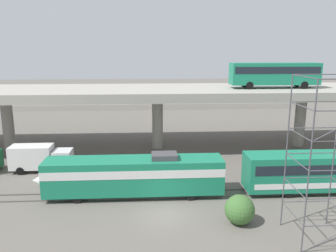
{
  "coord_description": "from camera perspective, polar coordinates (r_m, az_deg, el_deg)",
  "views": [
    {
      "loc": [
        -1.25,
        -26.47,
        13.83
      ],
      "look_at": [
        1.33,
        17.77,
        3.64
      ],
      "focal_mm": 36.44,
      "sensor_mm": 36.0,
      "label": 1
    }
  ],
  "objects": [
    {
      "name": "ground_plane",
      "position": [
        29.89,
        -0.58,
        -14.62
      ],
      "size": [
        260.0,
        260.0,
        0.0
      ],
      "primitive_type": "plane",
      "color": "#605B54"
    },
    {
      "name": "rail_strip_near",
      "position": [
        32.78,
        -0.87,
        -11.9
      ],
      "size": [
        110.0,
        0.12,
        0.12
      ],
      "primitive_type": "cube",
      "color": "#59544C",
      "rests_on": "ground_plane"
    },
    {
      "name": "rail_strip_far",
      "position": [
        34.14,
        -0.98,
        -10.84
      ],
      "size": [
        110.0,
        0.12,
        0.12
      ],
      "primitive_type": "cube",
      "color": "#59544C",
      "rests_on": "ground_plane"
    },
    {
      "name": "train_locomotive",
      "position": [
        32.69,
        -7.14,
        -8.02
      ],
      "size": [
        17.85,
        3.04,
        4.18
      ],
      "rotation": [
        0.0,
        0.0,
        3.14
      ],
      "color": "#197A56",
      "rests_on": "ground_plane"
    },
    {
      "name": "highway_overpass",
      "position": [
        46.89,
        -1.79,
        5.35
      ],
      "size": [
        96.0,
        12.41,
        8.46
      ],
      "color": "#9E998E",
      "rests_on": "ground_plane"
    },
    {
      "name": "transit_bus_on_overpass",
      "position": [
        48.82,
        17.39,
        8.48
      ],
      "size": [
        12.0,
        2.68,
        3.4
      ],
      "rotation": [
        0.0,
        0.0,
        3.14
      ],
      "color": "#197A56",
      "rests_on": "highway_overpass"
    },
    {
      "name": "service_truck_west",
      "position": [
        41.66,
        -20.67,
        -4.93
      ],
      "size": [
        6.8,
        2.46,
        3.04
      ],
      "color": "silver",
      "rests_on": "ground_plane"
    },
    {
      "name": "scaffolding_tower",
      "position": [
        26.5,
        24.6,
        -4.58
      ],
      "size": [
        3.85,
        3.85,
        12.02
      ],
      "color": "#47474C",
      "rests_on": "ground_plane"
    },
    {
      "name": "pier_parking_lot",
      "position": [
        82.53,
        -2.44,
        3.76
      ],
      "size": [
        68.31,
        10.03,
        1.34
      ],
      "primitive_type": "cube",
      "color": "#9E998E",
      "rests_on": "ground_plane"
    },
    {
      "name": "parked_car_0",
      "position": [
        87.91,
        14.68,
        4.87
      ],
      "size": [
        4.63,
        1.99,
        1.5
      ],
      "rotation": [
        0.0,
        0.0,
        3.14
      ],
      "color": "silver",
      "rests_on": "pier_parking_lot"
    },
    {
      "name": "parked_car_1",
      "position": [
        82.08,
        -12.21,
        4.45
      ],
      "size": [
        4.36,
        1.98,
        1.5
      ],
      "color": "#9E998C",
      "rests_on": "pier_parking_lot"
    },
    {
      "name": "parked_car_2",
      "position": [
        82.77,
        5.33,
        4.75
      ],
      "size": [
        4.26,
        1.82,
        1.5
      ],
      "color": "silver",
      "rests_on": "pier_parking_lot"
    },
    {
      "name": "parked_car_3",
      "position": [
        80.26,
        -2.56,
        4.54
      ],
      "size": [
        4.14,
        1.94,
        1.5
      ],
      "rotation": [
        0.0,
        0.0,
        3.14
      ],
      "color": "navy",
      "rests_on": "pier_parking_lot"
    },
    {
      "name": "parked_car_4",
      "position": [
        82.55,
        -4.11,
        4.75
      ],
      "size": [
        4.38,
        1.89,
        1.5
      ],
      "rotation": [
        0.0,
        0.0,
        3.14
      ],
      "color": "black",
      "rests_on": "pier_parking_lot"
    },
    {
      "name": "parked_car_5",
      "position": [
        80.65,
        1.67,
        4.59
      ],
      "size": [
        4.34,
        1.82,
        1.5
      ],
      "color": "silver",
      "rests_on": "pier_parking_lot"
    },
    {
      "name": "parked_car_6",
      "position": [
        84.05,
        -21.55,
        4.03
      ],
      "size": [
        4.01,
        1.99,
        1.5
      ],
      "rotation": [
        0.0,
        0.0,
        3.14
      ],
      "color": "silver",
      "rests_on": "pier_parking_lot"
    },
    {
      "name": "harbor_water",
      "position": [
        105.39,
        -2.64,
        5.4
      ],
      "size": [
        140.0,
        36.0,
        0.01
      ],
      "primitive_type": "cube",
      "color": "#2D5170",
      "rests_on": "ground_plane"
    },
    {
      "name": "shrub_right",
      "position": [
        28.62,
        11.89,
        -13.53
      ],
      "size": [
        2.41,
        2.41,
        2.41
      ],
      "primitive_type": "sphere",
      "color": "#3C662F",
      "rests_on": "ground_plane"
    }
  ]
}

